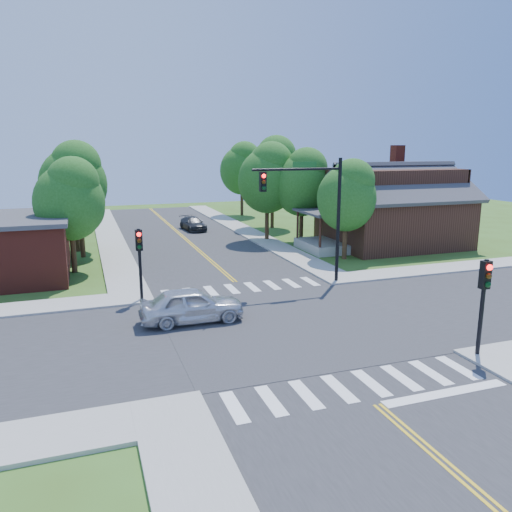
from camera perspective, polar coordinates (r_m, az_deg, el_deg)
name	(u,v)px	position (r m, az deg, el deg)	size (l,w,h in m)	color
ground	(284,325)	(22.53, 3.24, -7.90)	(100.00, 100.00, 0.00)	#3D5A1C
road_ns	(284,325)	(22.52, 3.24, -7.85)	(10.00, 90.00, 0.04)	#2D2D30
road_ew	(284,325)	(22.52, 3.24, -7.84)	(90.00, 10.00, 0.04)	#2D2D30
intersection_patch	(284,325)	(22.53, 3.24, -7.90)	(10.20, 10.20, 0.06)	#2D2D30
sidewalk_ne	(386,240)	(43.37, 14.68, 1.74)	(40.00, 40.00, 0.14)	#9E9B93
crosswalk_north	(242,288)	(28.06, -1.60, -3.65)	(8.85, 2.00, 0.01)	white
crosswalk_south	(355,386)	(17.42, 11.28, -14.33)	(8.85, 2.00, 0.01)	white
centerline	(284,324)	(22.51, 3.24, -7.79)	(0.30, 90.00, 0.01)	yellow
stop_bar	(446,394)	(17.77, 20.85, -14.55)	(4.60, 0.45, 0.09)	white
signal_mast_ne	(312,201)	(27.99, 6.43, 6.27)	(5.30, 0.42, 7.20)	black
signal_pole_se	(484,290)	(20.19, 24.63, -3.53)	(0.34, 0.42, 3.80)	black
signal_pole_nw	(139,251)	(25.73, -13.18, 0.54)	(0.34, 0.42, 3.80)	black
house_ne	(392,204)	(41.21, 15.33, 5.74)	(13.05, 8.80, 7.11)	black
tree_e_a	(348,194)	(35.21, 10.48, 6.99)	(4.14, 3.93, 7.03)	#382314
tree_e_b	(303,181)	(40.94, 5.43, 8.56)	(4.57, 4.34, 7.76)	#382314
tree_e_c	(274,168)	(48.45, 2.02, 10.06)	(5.22, 4.96, 8.87)	#382314
tree_e_d	(242,167)	(57.39, -1.56, 10.12)	(4.94, 4.69, 8.39)	#382314
tree_w_a	(70,197)	(32.88, -20.45, 6.30)	(4.27, 4.05, 7.25)	#382314
tree_w_b	(74,179)	(39.56, -20.08, 8.24)	(4.88, 4.64, 8.29)	#382314
tree_w_c	(70,180)	(47.48, -20.49, 8.16)	(4.42, 4.19, 7.51)	#382314
tree_w_d	(74,182)	(56.32, -20.11, 7.95)	(3.72, 3.54, 6.33)	#382314
tree_house	(268,176)	(41.65, 1.42, 9.10)	(4.84, 4.60, 8.24)	#382314
tree_bldg	(81,204)	(37.43, -19.40, 5.64)	(3.46, 3.28, 5.87)	#382314
car_silver	(192,306)	(22.76, -7.34, -5.65)	(4.69, 1.96, 1.59)	silver
car_dgrey	(193,224)	(47.67, -7.21, 3.64)	(2.11, 4.34, 1.22)	#282A2D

